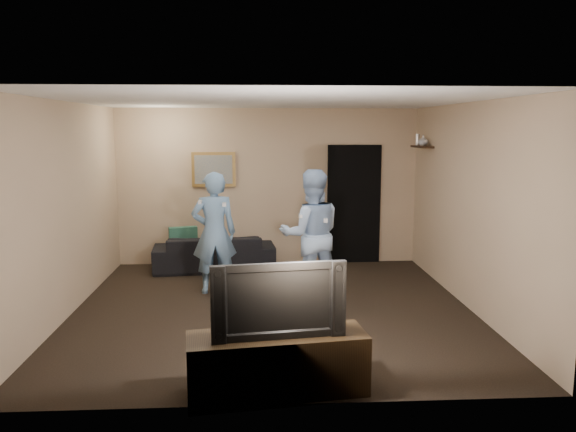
{
  "coord_description": "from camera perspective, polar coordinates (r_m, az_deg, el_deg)",
  "views": [
    {
      "loc": [
        -0.2,
        -6.87,
        2.28
      ],
      "look_at": [
        0.21,
        0.3,
        1.15
      ],
      "focal_mm": 35.0,
      "sensor_mm": 36.0,
      "label": 1
    }
  ],
  "objects": [
    {
      "name": "shelf_vase",
      "position": [
        9.0,
        13.56,
        7.46
      ],
      "size": [
        0.19,
        0.19,
        0.16
      ],
      "primitive_type": "imported",
      "rotation": [
        0.0,
        0.0,
        0.31
      ],
      "color": "#AAAAAF",
      "rests_on": "wall_shelf"
    },
    {
      "name": "throw_pillow",
      "position": [
        9.21,
        -10.59,
        -2.48
      ],
      "size": [
        0.47,
        0.25,
        0.45
      ],
      "primitive_type": "cube",
      "rotation": [
        0.0,
        0.0,
        0.26
      ],
      "color": "#194C3D",
      "rests_on": "sofa"
    },
    {
      "name": "wall_left",
      "position": [
        7.31,
        -21.59,
        0.61
      ],
      "size": [
        0.04,
        5.0,
        2.6
      ],
      "primitive_type": "cube",
      "color": "tan",
      "rests_on": "ground"
    },
    {
      "name": "wall_back",
      "position": [
        9.42,
        -2.04,
        2.97
      ],
      "size": [
        5.0,
        0.04,
        2.6
      ],
      "primitive_type": "cube",
      "color": "tan",
      "rests_on": "ground"
    },
    {
      "name": "wall_right",
      "position": [
        7.44,
        18.03,
        0.94
      ],
      "size": [
        0.04,
        5.0,
        2.6
      ],
      "primitive_type": "cube",
      "color": "tan",
      "rests_on": "ground"
    },
    {
      "name": "ceiling",
      "position": [
        6.88,
        -1.64,
        11.61
      ],
      "size": [
        5.0,
        5.0,
        0.04
      ],
      "primitive_type": "cube",
      "color": "silver",
      "rests_on": "wall_back"
    },
    {
      "name": "doorway",
      "position": [
        9.57,
        6.69,
        1.19
      ],
      "size": [
        0.9,
        0.06,
        2.0
      ],
      "primitive_type": "cube",
      "color": "black",
      "rests_on": "ground"
    },
    {
      "name": "television",
      "position": [
        4.82,
        -1.13,
        -8.28
      ],
      "size": [
        1.15,
        0.29,
        0.66
      ],
      "primitive_type": "imported",
      "rotation": [
        0.0,
        0.0,
        0.13
      ],
      "color": "black",
      "rests_on": "tv_console"
    },
    {
      "name": "wii_player_right",
      "position": [
        7.48,
        2.36,
        -1.91
      ],
      "size": [
        0.89,
        0.72,
        1.74
      ],
      "color": "#97B5DC",
      "rests_on": "ground"
    },
    {
      "name": "ground",
      "position": [
        7.24,
        -1.55,
        -9.42
      ],
      "size": [
        5.0,
        5.0,
        0.0
      ],
      "primitive_type": "plane",
      "color": "black",
      "rests_on": "ground"
    },
    {
      "name": "wii_player_left",
      "position": [
        7.81,
        -7.51,
        -1.7
      ],
      "size": [
        0.67,
        0.54,
        1.69
      ],
      "color": "#688FB4",
      "rests_on": "ground"
    },
    {
      "name": "wall_shelf",
      "position": [
        9.05,
        13.46,
        6.87
      ],
      "size": [
        0.2,
        0.6,
        0.03
      ],
      "primitive_type": "cube",
      "color": "black",
      "rests_on": "wall_right"
    },
    {
      "name": "shelf_figurine",
      "position": [
        9.29,
        13.03,
        7.58
      ],
      "size": [
        0.06,
        0.06,
        0.18
      ],
      "primitive_type": "cylinder",
      "color": "silver",
      "rests_on": "wall_shelf"
    },
    {
      "name": "painting_canvas",
      "position": [
        9.37,
        -7.58,
        4.7
      ],
      "size": [
        0.62,
        0.01,
        0.47
      ],
      "primitive_type": "cube",
      "color": "slate",
      "rests_on": "painting_frame"
    },
    {
      "name": "tv_console",
      "position": [
        5.03,
        -1.1,
        -14.86
      ],
      "size": [
        1.59,
        0.69,
        0.55
      ],
      "primitive_type": "cube",
      "rotation": [
        0.0,
        0.0,
        0.13
      ],
      "color": "black",
      "rests_on": "ground"
    },
    {
      "name": "sofa",
      "position": [
        9.2,
        -7.49,
        -3.67
      ],
      "size": [
        2.0,
        0.93,
        0.57
      ],
      "primitive_type": "imported",
      "rotation": [
        0.0,
        0.0,
        3.23
      ],
      "color": "black",
      "rests_on": "ground"
    },
    {
      "name": "wall_front",
      "position": [
        4.48,
        -0.66,
        -3.69
      ],
      "size": [
        5.0,
        0.04,
        2.6
      ],
      "primitive_type": "cube",
      "color": "tan",
      "rests_on": "ground"
    },
    {
      "name": "painting_frame",
      "position": [
        9.39,
        -7.56,
        4.72
      ],
      "size": [
        0.72,
        0.05,
        0.57
      ],
      "primitive_type": "cube",
      "color": "olive",
      "rests_on": "wall_back"
    },
    {
      "name": "light_switch",
      "position": [
        9.45,
        3.13,
        2.98
      ],
      "size": [
        0.08,
        0.02,
        0.12
      ],
      "primitive_type": "cube",
      "color": "silver",
      "rests_on": "wall_back"
    }
  ]
}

